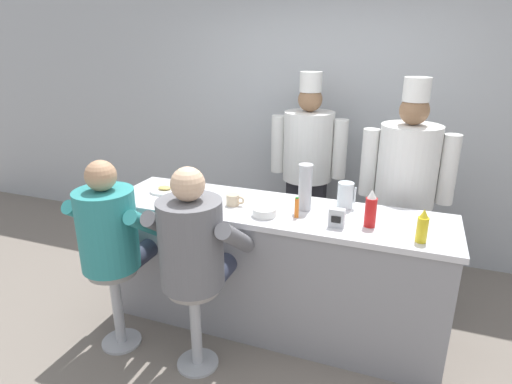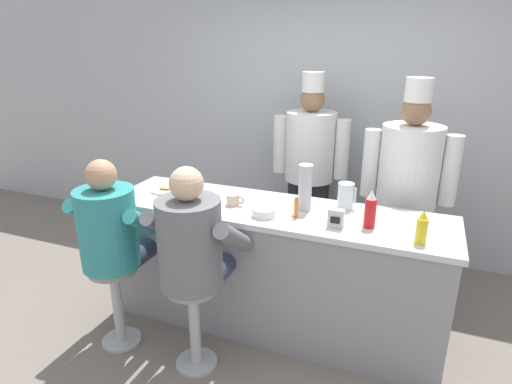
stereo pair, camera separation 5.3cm
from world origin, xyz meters
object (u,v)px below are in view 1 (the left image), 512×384
at_px(cereal_bowl, 264,212).
at_px(diner_seated_teal, 112,234).
at_px(napkin_dispenser_chrome, 337,218).
at_px(hot_sauce_bottle_orange, 297,208).
at_px(ketchup_bottle_red, 371,209).
at_px(cup_stack_steel, 305,187).
at_px(cook_in_whites_far, 405,185).
at_px(diner_seated_grey, 194,248).
at_px(cook_in_whites_near, 308,163).
at_px(coffee_mug_tan, 233,200).
at_px(mustard_bottle_yellow, 422,227).
at_px(breakfast_plate, 165,190).
at_px(water_pitcher_clear, 345,195).

xyz_separation_m(cereal_bowl, diner_seated_teal, (-0.95, -0.44, -0.13)).
bearing_deg(napkin_dispenser_chrome, hot_sauce_bottle_orange, 167.81).
bearing_deg(ketchup_bottle_red, cup_stack_steel, 163.81).
xyz_separation_m(cup_stack_steel, cook_in_whites_far, (0.65, 0.69, -0.12)).
relative_size(diner_seated_grey, cook_in_whites_near, 0.77).
height_order(diner_seated_teal, cook_in_whites_far, cook_in_whites_far).
relative_size(cereal_bowl, diner_seated_teal, 0.12).
xyz_separation_m(coffee_mug_tan, diner_seated_teal, (-0.67, -0.55, -0.14)).
xyz_separation_m(ketchup_bottle_red, cereal_bowl, (-0.70, -0.08, -0.09)).
distance_m(hot_sauce_bottle_orange, diner_seated_grey, 0.74).
height_order(cup_stack_steel, diner_seated_grey, diner_seated_grey).
height_order(napkin_dispenser_chrome, cook_in_whites_far, cook_in_whites_far).
relative_size(mustard_bottle_yellow, breakfast_plate, 0.90).
bearing_deg(mustard_bottle_yellow, diner_seated_teal, -168.68).
distance_m(breakfast_plate, napkin_dispenser_chrome, 1.43).
height_order(cereal_bowl, diner_seated_teal, diner_seated_teal).
distance_m(ketchup_bottle_red, napkin_dispenser_chrome, 0.22).
bearing_deg(coffee_mug_tan, hot_sauce_bottle_orange, -6.42).
height_order(hot_sauce_bottle_orange, cup_stack_steel, cup_stack_steel).
distance_m(ketchup_bottle_red, breakfast_plate, 1.62).
bearing_deg(cereal_bowl, coffee_mug_tan, 158.47).
height_order(cereal_bowl, cook_in_whites_near, cook_in_whites_near).
relative_size(diner_seated_grey, cook_in_whites_far, 0.76).
relative_size(hot_sauce_bottle_orange, napkin_dispenser_chrome, 1.17).
height_order(ketchup_bottle_red, water_pitcher_clear, ketchup_bottle_red).
height_order(cereal_bowl, cook_in_whites_far, cook_in_whites_far).
height_order(mustard_bottle_yellow, cook_in_whites_near, cook_in_whites_near).
xyz_separation_m(cup_stack_steel, napkin_dispenser_chrome, (0.27, -0.22, -0.11)).
distance_m(ketchup_bottle_red, hot_sauce_bottle_orange, 0.49).
xyz_separation_m(ketchup_bottle_red, napkin_dispenser_chrome, (-0.20, -0.08, -0.06)).
xyz_separation_m(hot_sauce_bottle_orange, diner_seated_teal, (-1.16, -0.49, -0.17)).
relative_size(coffee_mug_tan, cook_in_whites_near, 0.08).
xyz_separation_m(mustard_bottle_yellow, napkin_dispenser_chrome, (-0.52, 0.04, -0.04)).
height_order(water_pitcher_clear, breakfast_plate, water_pitcher_clear).
xyz_separation_m(water_pitcher_clear, cook_in_whites_far, (0.39, 0.55, -0.05)).
relative_size(water_pitcher_clear, cook_in_whites_near, 0.10).
distance_m(mustard_bottle_yellow, coffee_mug_tan, 1.31).
distance_m(napkin_dispenser_chrome, diner_seated_teal, 1.52).
bearing_deg(breakfast_plate, cook_in_whites_near, 50.49).
relative_size(ketchup_bottle_red, napkin_dispenser_chrome, 2.04).
bearing_deg(napkin_dispenser_chrome, cup_stack_steel, 140.78).
bearing_deg(ketchup_bottle_red, breakfast_plate, 176.04).
bearing_deg(coffee_mug_tan, water_pitcher_clear, 17.17).
bearing_deg(hot_sauce_bottle_orange, diner_seated_grey, -137.00).
distance_m(mustard_bottle_yellow, cereal_bowl, 1.02).
xyz_separation_m(water_pitcher_clear, breakfast_plate, (-1.41, -0.16, -0.08)).
bearing_deg(water_pitcher_clear, cup_stack_steel, -153.01).
distance_m(hot_sauce_bottle_orange, breakfast_plate, 1.14).
relative_size(cook_in_whites_near, cook_in_whites_far, 1.00).
xyz_separation_m(ketchup_bottle_red, water_pitcher_clear, (-0.21, 0.27, -0.02)).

